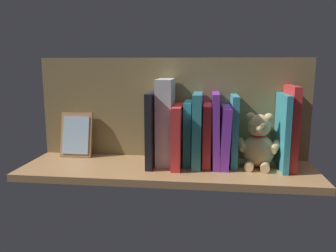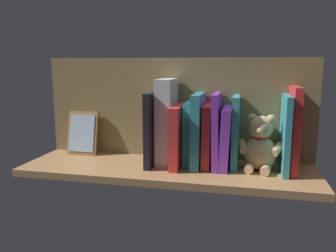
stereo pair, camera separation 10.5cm
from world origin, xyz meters
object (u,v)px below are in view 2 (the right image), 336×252
at_px(book_0, 294,130).
at_px(picture_frame_leaning, 83,133).
at_px(teddy_bear, 260,146).
at_px(dictionary_thick_white, 167,121).

distance_m(book_0, picture_frame_leaning, 0.71).
xyz_separation_m(teddy_bear, dictionary_thick_white, (0.29, -0.02, 0.06)).
bearing_deg(teddy_bear, book_0, -164.56).
bearing_deg(picture_frame_leaning, book_0, 176.14).
height_order(teddy_bear, picture_frame_leaning, teddy_bear).
bearing_deg(teddy_bear, dictionary_thick_white, 6.19).
relative_size(teddy_bear, picture_frame_leaning, 1.12).
relative_size(book_0, teddy_bear, 1.48).
distance_m(teddy_bear, dictionary_thick_white, 0.30).
bearing_deg(dictionary_thick_white, book_0, 179.08).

